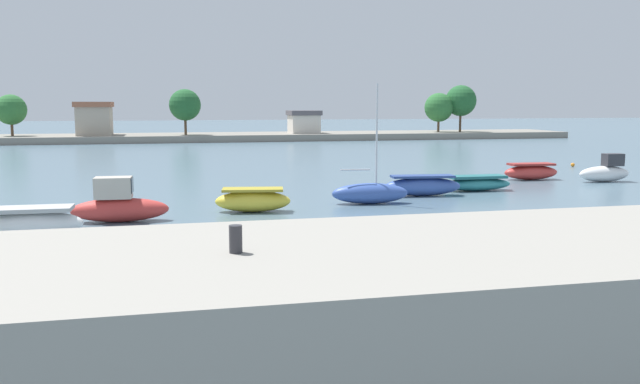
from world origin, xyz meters
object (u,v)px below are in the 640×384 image
mooring_bollard (236,239)px  moored_boat_3 (253,200)px  moored_boat_1 (31,223)px  mooring_buoy_0 (573,165)px  moored_boat_2 (119,205)px  moored_boat_5 (422,186)px  moored_boat_8 (606,172)px  mooring_buoy_2 (246,201)px  moored_boat_7 (531,172)px  moored_boat_6 (477,183)px  mooring_buoy_1 (636,210)px  moored_boat_4 (370,193)px

mooring_bollard → moored_boat_3: 20.77m
moored_boat_1 → mooring_buoy_0: (38.48, 21.32, -0.43)m
mooring_buoy_0 → moored_boat_1: bearing=-151.0°
moored_boat_2 → mooring_bollard: bearing=-77.9°
moored_boat_5 → moored_boat_8: moored_boat_8 is taller
moored_boat_2 → moored_boat_3: bearing=15.0°
mooring_buoy_2 → moored_boat_3: bearing=-88.5°
mooring_bollard → moored_boat_7: 37.97m
moored_boat_6 → mooring_buoy_1: bearing=-69.7°
mooring_buoy_0 → moored_boat_8: bearing=-113.3°
mooring_bollard → moored_boat_8: (27.81, 27.40, -2.23)m
moored_boat_5 → moored_boat_8: 15.11m
moored_boat_6 → mooring_buoy_2: moored_boat_6 is taller
mooring_bollard → moored_boat_5: mooring_bollard is taller
mooring_bollard → mooring_buoy_2: size_ratio=1.43×
moored_boat_7 → moored_boat_3: bearing=-152.7°
moored_boat_6 → mooring_buoy_1: size_ratio=11.77×
moored_boat_4 → moored_boat_6: size_ratio=1.43×
moored_boat_2 → moored_boat_6: 21.35m
mooring_buoy_2 → mooring_bollard: bearing=-97.1°
moored_boat_8 → mooring_buoy_1: moored_boat_8 is taller
moored_boat_3 → moored_boat_5: moored_boat_5 is taller
moored_boat_8 → mooring_buoy_1: 13.90m
moored_boat_3 → moored_boat_5: size_ratio=0.84×
mooring_bollard → mooring_buoy_1: bearing=36.9°
moored_boat_4 → mooring_buoy_1: bearing=-21.8°
moored_boat_3 → moored_boat_7: 22.62m
mooring_buoy_0 → moored_boat_5: bearing=-144.5°
moored_boat_7 → moored_boat_2: bearing=-155.2°
mooring_buoy_0 → mooring_buoy_2: bearing=-153.7°
moored_boat_7 → mooring_buoy_0: size_ratio=12.11×
moored_boat_4 → moored_boat_8: moored_boat_4 is taller
moored_boat_3 → mooring_buoy_2: bearing=100.6°
mooring_buoy_1 → moored_boat_4: bearing=151.8°
moored_boat_3 → mooring_buoy_1: size_ratio=10.35×
mooring_buoy_1 → moored_boat_6: bearing=109.7°
moored_boat_8 → moored_boat_4: bearing=-162.1°
moored_boat_7 → mooring_buoy_1: size_ratio=10.64×
moored_boat_8 → mooring_buoy_2: size_ratio=11.10×
moored_boat_2 → moored_boat_8: bearing=17.4°
mooring_bollard → moored_boat_4: bearing=66.8°
mooring_buoy_1 → moored_boat_2: bearing=171.6°
mooring_buoy_1 → moored_boat_5: bearing=132.1°
moored_boat_1 → moored_boat_4: bearing=20.6°
moored_boat_8 → mooring_buoy_1: (-7.15, -11.91, -0.50)m
moored_boat_1 → moored_boat_7: (29.94, 13.61, -0.04)m
moored_boat_1 → mooring_buoy_2: bearing=37.7°
moored_boat_3 → mooring_buoy_0: 33.76m
moored_boat_8 → mooring_buoy_2: 25.35m
moored_boat_4 → moored_boat_6: bearing=30.6°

